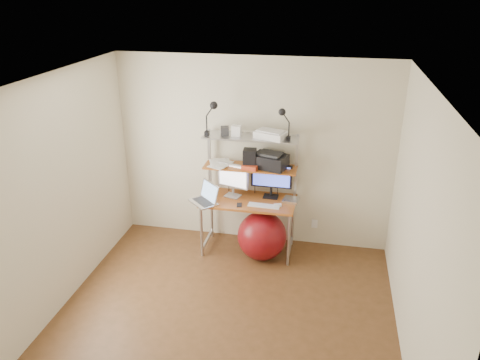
{
  "coord_description": "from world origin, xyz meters",
  "views": [
    {
      "loc": [
        0.96,
        -3.87,
        3.33
      ],
      "look_at": [
        -0.05,
        1.15,
        1.13
      ],
      "focal_mm": 35.0,
      "sensor_mm": 36.0,
      "label": 1
    }
  ],
  "objects_px": {
    "monitor_black": "(271,178)",
    "exercise_ball": "(262,236)",
    "laptop": "(206,198)",
    "printer": "(270,161)",
    "monitor_silver": "(233,178)"
  },
  "relations": [
    {
      "from": "monitor_silver",
      "to": "exercise_ball",
      "type": "height_order",
      "value": "monitor_silver"
    },
    {
      "from": "monitor_black",
      "to": "printer",
      "type": "height_order",
      "value": "printer"
    },
    {
      "from": "monitor_black",
      "to": "exercise_ball",
      "type": "xyz_separation_m",
      "value": [
        -0.06,
        -0.3,
        -0.69
      ]
    },
    {
      "from": "monitor_silver",
      "to": "laptop",
      "type": "distance_m",
      "value": 0.43
    },
    {
      "from": "laptop",
      "to": "exercise_ball",
      "type": "relative_size",
      "value": 0.73
    },
    {
      "from": "monitor_silver",
      "to": "exercise_ball",
      "type": "xyz_separation_m",
      "value": [
        0.43,
        -0.23,
        -0.68
      ]
    },
    {
      "from": "monitor_silver",
      "to": "monitor_black",
      "type": "bearing_deg",
      "value": 24.79
    },
    {
      "from": "laptop",
      "to": "printer",
      "type": "height_order",
      "value": "printer"
    },
    {
      "from": "printer",
      "to": "monitor_black",
      "type": "bearing_deg",
      "value": 60.03
    },
    {
      "from": "monitor_silver",
      "to": "exercise_ball",
      "type": "distance_m",
      "value": 0.83
    },
    {
      "from": "monitor_black",
      "to": "exercise_ball",
      "type": "relative_size",
      "value": 0.84
    },
    {
      "from": "laptop",
      "to": "monitor_black",
      "type": "bearing_deg",
      "value": 66.87
    },
    {
      "from": "exercise_ball",
      "to": "laptop",
      "type": "bearing_deg",
      "value": -178.17
    },
    {
      "from": "monitor_black",
      "to": "printer",
      "type": "distance_m",
      "value": 0.24
    },
    {
      "from": "laptop",
      "to": "exercise_ball",
      "type": "xyz_separation_m",
      "value": [
        0.72,
        0.02,
        -0.48
      ]
    }
  ]
}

